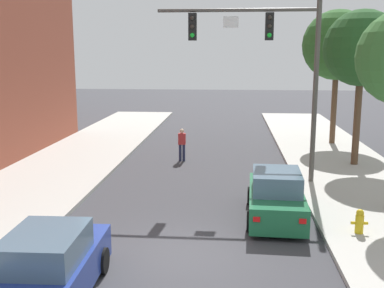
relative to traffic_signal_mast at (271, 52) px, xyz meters
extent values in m
plane|color=#38383D|center=(-2.82, -7.31, -5.33)|extent=(120.00, 120.00, 0.00)
cylinder|color=#514C47|center=(1.78, 0.01, -1.43)|extent=(0.20, 0.20, 7.50)
cylinder|color=#514C47|center=(-1.35, 0.01, 1.62)|extent=(6.26, 0.14, 0.14)
cube|color=black|center=(-0.10, 0.01, 0.99)|extent=(0.32, 0.28, 1.05)
sphere|color=#2D2823|center=(-0.10, -0.14, 1.32)|extent=(0.18, 0.18, 0.18)
sphere|color=#2D2823|center=(-0.10, -0.14, 0.99)|extent=(0.18, 0.18, 0.18)
sphere|color=green|center=(-0.10, -0.14, 0.66)|extent=(0.18, 0.18, 0.18)
cube|color=black|center=(-3.10, 0.01, 0.99)|extent=(0.32, 0.28, 1.05)
sphere|color=#2D2823|center=(-3.10, -0.14, 1.32)|extent=(0.18, 0.18, 0.18)
sphere|color=#2D2823|center=(-3.10, -0.14, 0.99)|extent=(0.18, 0.18, 0.18)
sphere|color=green|center=(-3.10, -0.14, 0.66)|extent=(0.18, 0.18, 0.18)
cube|color=white|center=(-1.60, -0.01, 1.17)|extent=(0.60, 0.03, 0.44)
cube|color=#1E663D|center=(-0.04, -4.14, -4.77)|extent=(1.87, 4.27, 0.80)
cube|color=slate|center=(-0.04, -4.29, -4.05)|extent=(1.58, 2.06, 0.64)
cylinder|color=black|center=(-0.79, -2.81, -5.01)|extent=(0.25, 0.65, 0.64)
cylinder|color=black|center=(0.82, -2.88, -5.01)|extent=(0.25, 0.65, 0.64)
cylinder|color=black|center=(-0.90, -5.41, -5.01)|extent=(0.25, 0.65, 0.64)
cylinder|color=black|center=(0.72, -5.48, -5.01)|extent=(0.25, 0.65, 0.64)
cube|color=red|center=(-0.76, -6.24, -4.65)|extent=(0.20, 0.05, 0.14)
cube|color=red|center=(0.51, -6.29, -4.65)|extent=(0.20, 0.05, 0.14)
cube|color=navy|center=(-5.37, -9.80, -4.77)|extent=(1.80, 4.24, 0.80)
cube|color=slate|center=(-5.36, -9.95, -4.05)|extent=(1.55, 2.04, 0.64)
cylinder|color=black|center=(-6.21, -8.52, -5.01)|extent=(0.24, 0.65, 0.64)
cylinder|color=black|center=(-4.59, -8.48, -5.01)|extent=(0.24, 0.65, 0.64)
cylinder|color=#232847|center=(-4.04, 3.84, -4.91)|extent=(0.14, 0.14, 0.85)
cylinder|color=#232847|center=(-3.86, 3.84, -4.91)|extent=(0.14, 0.14, 0.85)
cube|color=#B72D2D|center=(-3.95, 3.84, -4.20)|extent=(0.36, 0.22, 0.56)
sphere|color=beige|center=(-3.95, 3.84, -3.80)|extent=(0.22, 0.22, 0.22)
cylinder|color=gold|center=(2.23, -5.66, -4.91)|extent=(0.24, 0.24, 0.55)
sphere|color=gold|center=(2.23, -5.66, -4.57)|extent=(0.22, 0.22, 0.22)
cylinder|color=gold|center=(2.05, -5.66, -4.88)|extent=(0.12, 0.09, 0.09)
cylinder|color=gold|center=(2.41, -5.66, -4.88)|extent=(0.12, 0.09, 0.09)
cylinder|color=brown|center=(4.32, 3.24, -3.13)|extent=(0.32, 0.32, 4.10)
sphere|color=#235123|center=(4.32, 3.24, 0.21)|extent=(3.46, 3.46, 3.46)
cylinder|color=brown|center=(4.40, 8.65, -3.10)|extent=(0.32, 0.32, 4.16)
sphere|color=#2D6028|center=(4.40, 8.65, 0.46)|extent=(3.95, 3.95, 3.95)
camera|label=1|loc=(-1.52, -18.84, -0.09)|focal=43.62mm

